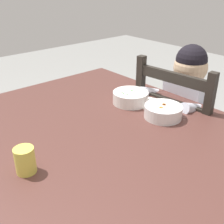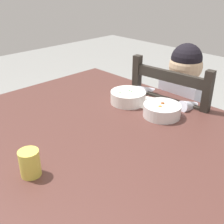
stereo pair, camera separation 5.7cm
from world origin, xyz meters
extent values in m
cube|color=#512E28|center=(0.00, 0.00, 0.69)|extent=(1.23, 1.07, 0.04)
cylinder|color=#512E28|center=(-0.54, 0.46, 0.34)|extent=(0.07, 0.07, 0.67)
cube|color=#29251F|center=(0.01, 0.63, 0.44)|extent=(0.46, 0.46, 0.02)
cube|color=#29251F|center=(0.18, 0.84, 0.22)|extent=(0.04, 0.04, 0.43)
cube|color=#29251F|center=(-0.19, 0.81, 0.22)|extent=(0.04, 0.04, 0.43)
cube|color=#29251F|center=(0.22, 0.46, 0.22)|extent=(0.04, 0.04, 0.43)
cube|color=#29251F|center=(-0.16, 0.43, 0.22)|extent=(0.04, 0.04, 0.43)
cube|color=#29251F|center=(0.22, 0.46, 0.68)|extent=(0.04, 0.04, 0.45)
cube|color=#29251F|center=(-0.16, 0.43, 0.68)|extent=(0.04, 0.04, 0.45)
cube|color=#29251F|center=(0.03, 0.44, 0.84)|extent=(0.36, 0.06, 0.05)
cube|color=#29251F|center=(0.03, 0.44, 0.70)|extent=(0.36, 0.06, 0.05)
cube|color=silver|center=(0.01, 0.60, 0.61)|extent=(0.22, 0.14, 0.32)
sphere|color=#D4B08A|center=(0.01, 0.60, 0.85)|extent=(0.17, 0.17, 0.17)
sphere|color=black|center=(0.01, 0.60, 0.89)|extent=(0.16, 0.16, 0.16)
cylinder|color=#3F4C72|center=(-0.04, 0.48, 0.23)|extent=(0.07, 0.07, 0.45)
cylinder|color=#3F4C72|center=(0.07, 0.48, 0.23)|extent=(0.07, 0.07, 0.45)
cylinder|color=silver|center=(-0.12, 0.50, 0.69)|extent=(0.06, 0.24, 0.13)
cylinder|color=silver|center=(0.14, 0.50, 0.69)|extent=(0.06, 0.24, 0.13)
cylinder|color=white|center=(-0.09, 0.28, 0.74)|extent=(0.17, 0.17, 0.06)
cylinder|color=white|center=(-0.09, 0.28, 0.72)|extent=(0.08, 0.08, 0.01)
cylinder|color=#448E37|center=(-0.09, 0.28, 0.75)|extent=(0.14, 0.14, 0.03)
sphere|color=#3B902E|center=(-0.08, 0.29, 0.77)|extent=(0.01, 0.01, 0.01)
sphere|color=#508740|center=(-0.10, 0.30, 0.77)|extent=(0.01, 0.01, 0.01)
sphere|color=#3F8B34|center=(-0.10, 0.25, 0.77)|extent=(0.01, 0.01, 0.01)
sphere|color=green|center=(-0.09, 0.30, 0.77)|extent=(0.01, 0.01, 0.01)
sphere|color=#439142|center=(-0.08, 0.25, 0.77)|extent=(0.01, 0.01, 0.01)
sphere|color=#488241|center=(-0.11, 0.25, 0.77)|extent=(0.01, 0.01, 0.01)
cylinder|color=white|center=(0.11, 0.28, 0.74)|extent=(0.16, 0.16, 0.05)
cylinder|color=white|center=(0.11, 0.28, 0.72)|extent=(0.07, 0.07, 0.01)
cylinder|color=orange|center=(0.11, 0.28, 0.75)|extent=(0.13, 0.13, 0.03)
cube|color=orange|center=(0.10, 0.30, 0.76)|extent=(0.02, 0.02, 0.01)
cube|color=orange|center=(0.11, 0.29, 0.76)|extent=(0.02, 0.02, 0.01)
cube|color=orange|center=(0.12, 0.26, 0.76)|extent=(0.02, 0.02, 0.01)
cube|color=silver|center=(0.10, 0.35, 0.72)|extent=(0.08, 0.07, 0.00)
ellipsoid|color=silver|center=(0.04, 0.31, 0.72)|extent=(0.05, 0.05, 0.01)
cylinder|color=#DFD050|center=(0.07, -0.33, 0.76)|extent=(0.06, 0.06, 0.09)
cube|color=white|center=(-0.07, 0.33, 0.71)|extent=(0.19, 0.18, 0.00)
camera|label=1|loc=(0.78, -0.59, 1.27)|focal=45.07mm
camera|label=2|loc=(0.74, -0.63, 1.27)|focal=45.07mm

